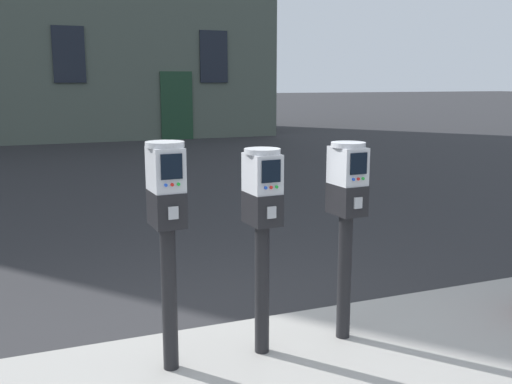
% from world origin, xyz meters
% --- Properties ---
extents(ground_plane, '(160.00, 160.00, 0.00)m').
position_xyz_m(ground_plane, '(0.00, 0.00, 0.00)').
color(ground_plane, '#28282B').
extents(parking_meter_near_kerb, '(0.23, 0.26, 1.34)m').
position_xyz_m(parking_meter_near_kerb, '(-0.41, -0.30, 1.06)').
color(parking_meter_near_kerb, black).
rests_on(parking_meter_near_kerb, sidewalk_slab).
extents(parking_meter_twin_adjacent, '(0.23, 0.26, 1.28)m').
position_xyz_m(parking_meter_twin_adjacent, '(0.17, -0.30, 1.02)').
color(parking_meter_twin_adjacent, black).
rests_on(parking_meter_twin_adjacent, sidewalk_slab).
extents(parking_meter_end_of_row, '(0.23, 0.26, 1.29)m').
position_xyz_m(parking_meter_end_of_row, '(0.75, -0.30, 1.03)').
color(parking_meter_end_of_row, black).
rests_on(parking_meter_end_of_row, sidewalk_slab).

